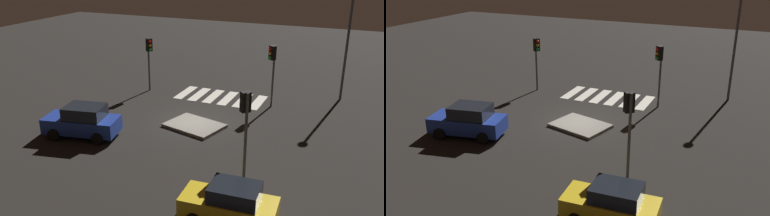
# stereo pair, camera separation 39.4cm
# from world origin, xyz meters

# --- Properties ---
(ground_plane) EXTENTS (80.00, 80.00, 0.00)m
(ground_plane) POSITION_xyz_m (0.00, 0.00, 0.00)
(ground_plane) COLOR black
(traffic_island) EXTENTS (3.85, 3.26, 0.18)m
(traffic_island) POSITION_xyz_m (-0.41, 0.57, 0.09)
(traffic_island) COLOR gray
(traffic_island) RESTS_ON ground
(car_blue) EXTENTS (4.62, 2.73, 1.91)m
(car_blue) POSITION_xyz_m (5.05, 4.45, 0.94)
(car_blue) COLOR #1E389E
(car_blue) RESTS_ON ground
(car_yellow) EXTENTS (3.98, 2.02, 1.70)m
(car_yellow) POSITION_xyz_m (-5.55, 8.90, 0.83)
(car_yellow) COLOR gold
(car_yellow) RESTS_ON ground
(traffic_light_west) EXTENTS (0.54, 0.53, 4.37)m
(traffic_light_west) POSITION_xyz_m (-5.01, 5.38, 3.31)
(traffic_light_west) COLOR #47474C
(traffic_light_west) RESTS_ON ground
(traffic_light_south) EXTENTS (0.54, 0.53, 4.37)m
(traffic_light_south) POSITION_xyz_m (-3.83, -4.82, 3.31)
(traffic_light_south) COLOR #47474C
(traffic_light_south) RESTS_ON ground
(traffic_light_east) EXTENTS (0.53, 0.54, 4.13)m
(traffic_light_east) POSITION_xyz_m (5.63, -4.71, 3.13)
(traffic_light_east) COLOR #47474C
(traffic_light_east) RESTS_ON ground
(street_lamp) EXTENTS (0.56, 0.56, 8.14)m
(street_lamp) POSITION_xyz_m (-8.25, -8.49, 5.51)
(street_lamp) COLOR #47474C
(street_lamp) RESTS_ON ground
(crosswalk_near) EXTENTS (6.45, 3.20, 0.02)m
(crosswalk_near) POSITION_xyz_m (-0.00, -5.37, 0.01)
(crosswalk_near) COLOR silver
(crosswalk_near) RESTS_ON ground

